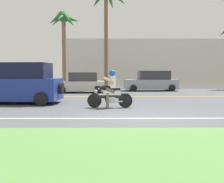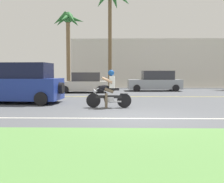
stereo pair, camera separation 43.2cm
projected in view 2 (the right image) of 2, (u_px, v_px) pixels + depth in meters
The scene contains 12 objects.
ground at pixel (133, 107), 12.46m from camera, with size 56.00×30.00×0.04m, color #4C4F54.
grass_median at pixel (151, 149), 5.38m from camera, with size 56.00×3.80×0.06m, color #548442.
lane_line_near at pixel (138, 118), 9.13m from camera, with size 50.40×0.12×0.01m, color silver.
lane_line_far at pixel (129, 97), 17.39m from camera, with size 50.40×0.12×0.01m, color yellow.
motorcyclist at pixel (109, 92), 11.90m from camera, with size 2.00×0.65×1.67m.
suv_nearby at pixel (18, 84), 13.73m from camera, with size 4.66×2.36×2.04m.
parked_car_0 at pixel (25, 81), 23.46m from camera, with size 4.17×2.04×1.68m.
parked_car_1 at pixel (84, 83), 20.90m from camera, with size 3.78×2.10×1.56m.
parked_car_2 at pixel (155, 82), 22.82m from camera, with size 4.53×2.10×1.70m.
palm_tree_0 at pixel (68, 25), 24.27m from camera, with size 2.94×2.98×7.02m.
palm_tree_2 at pixel (109, 0), 23.52m from camera, with size 4.10×3.88×9.29m.
building_far at pixel (159, 64), 30.13m from camera, with size 19.12×4.00×5.09m, color beige.
Camera 2 is at (-0.65, -9.40, 1.56)m, focal length 43.22 mm.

